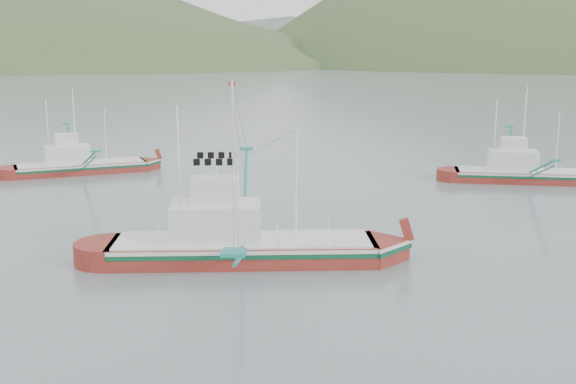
{
  "coord_description": "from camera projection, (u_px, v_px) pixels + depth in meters",
  "views": [
    {
      "loc": [
        3.49,
        -38.1,
        12.3
      ],
      "look_at": [
        0.0,
        6.0,
        3.2
      ],
      "focal_mm": 45.0,
      "sensor_mm": 36.0,
      "label": 1
    }
  ],
  "objects": [
    {
      "name": "main_boat",
      "position": [
        239.0,
        232.0,
        41.29
      ],
      "size": [
        15.6,
        27.49,
        11.17
      ],
      "rotation": [
        0.0,
        0.0,
        0.12
      ],
      "color": "maroon",
      "rests_on": "ground"
    },
    {
      "name": "bg_boat_right",
      "position": [
        524.0,
        168.0,
        65.3
      ],
      "size": [
        12.83,
        22.84,
        9.25
      ],
      "rotation": [
        0.0,
        0.0,
        -0.07
      ],
      "color": "maroon",
      "rests_on": "ground"
    },
    {
      "name": "bg_boat_left",
      "position": [
        80.0,
        154.0,
        69.53
      ],
      "size": [
        13.45,
        20.76,
        8.96
      ],
      "rotation": [
        0.0,
        0.0,
        0.47
      ],
      "color": "maroon",
      "rests_on": "ground"
    },
    {
      "name": "ground",
      "position": [
        279.0,
        270.0,
        39.95
      ],
      "size": [
        1200.0,
        1200.0,
        0.0
      ],
      "primitive_type": "plane",
      "color": "slate",
      "rests_on": "ground"
    },
    {
      "name": "headland_left",
      "position": [
        19.0,
        66.0,
        405.36
      ],
      "size": [
        448.0,
        308.0,
        210.0
      ],
      "primitive_type": "ellipsoid",
      "color": "#3F582D",
      "rests_on": "ground"
    },
    {
      "name": "ridge_distant",
      "position": [
        379.0,
        59.0,
        584.44
      ],
      "size": [
        960.0,
        400.0,
        240.0
      ],
      "primitive_type": "ellipsoid",
      "color": "slate",
      "rests_on": "ground"
    }
  ]
}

